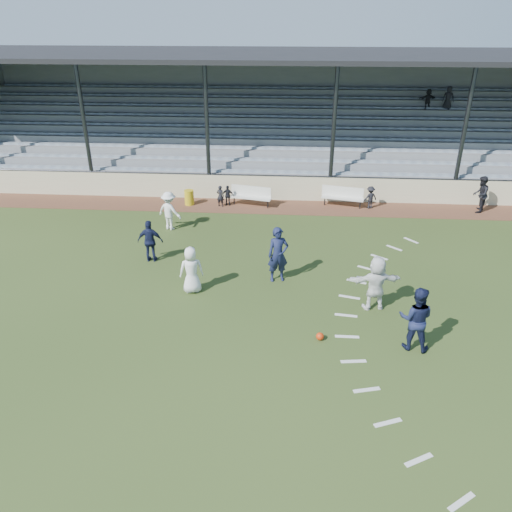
{
  "coord_description": "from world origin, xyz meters",
  "views": [
    {
      "loc": [
        1.05,
        -12.16,
        8.6
      ],
      "look_at": [
        0.0,
        2.5,
        1.3
      ],
      "focal_mm": 35.0,
      "sensor_mm": 36.0,
      "label": 1
    }
  ],
  "objects": [
    {
      "name": "grandstand",
      "position": [
        0.01,
        16.26,
        2.2
      ],
      "size": [
        34.6,
        9.0,
        6.61
      ],
      "color": "gray",
      "rests_on": "ground"
    },
    {
      "name": "bench_left",
      "position": [
        -0.82,
        10.6,
        0.58
      ],
      "size": [
        2.04,
        0.9,
        0.95
      ],
      "rotation": [
        0.0,
        0.0,
        -0.23
      ],
      "color": "silver",
      "rests_on": "cinder_track"
    },
    {
      "name": "ground",
      "position": [
        0.0,
        0.0,
        0.0
      ],
      "size": [
        90.0,
        90.0,
        0.0
      ],
      "primitive_type": "plane",
      "color": "#2D3E19",
      "rests_on": "ground"
    },
    {
      "name": "player_navy_wing",
      "position": [
        -4.1,
        4.44,
        0.82
      ],
      "size": [
        0.96,
        0.42,
        1.63
      ],
      "primitive_type": "imported",
      "rotation": [
        0.0,
        0.0,
        3.16
      ],
      "color": "#161B3C",
      "rests_on": "ground"
    },
    {
      "name": "sub_right",
      "position": [
        4.86,
        10.63,
        0.56
      ],
      "size": [
        0.8,
        0.65,
        1.08
      ],
      "primitive_type": "imported",
      "rotation": [
        0.0,
        0.0,
        3.57
      ],
      "color": "black",
      "rests_on": "cinder_track"
    },
    {
      "name": "bench_right",
      "position": [
        3.58,
        10.83,
        0.58
      ],
      "size": [
        2.04,
        0.9,
        0.95
      ],
      "rotation": [
        0.0,
        0.0,
        -0.23
      ],
      "color": "silver",
      "rests_on": "cinder_track"
    },
    {
      "name": "player_navy_mid",
      "position": [
        4.61,
        -0.37,
        0.96
      ],
      "size": [
        1.08,
        0.93,
        1.92
      ],
      "primitive_type": "imported",
      "rotation": [
        0.0,
        0.0,
        2.9
      ],
      "color": "#161B3C",
      "rests_on": "ground"
    },
    {
      "name": "cinder_track",
      "position": [
        0.0,
        10.5,
        0.01
      ],
      "size": [
        34.0,
        2.0,
        0.02
      ],
      "primitive_type": "cube",
      "color": "#563122",
      "rests_on": "ground"
    },
    {
      "name": "player_white_back",
      "position": [
        3.82,
        1.65,
        0.9
      ],
      "size": [
        1.74,
        0.79,
        1.81
      ],
      "primitive_type": "imported",
      "rotation": [
        0.0,
        0.0,
        3.3
      ],
      "color": "white",
      "rests_on": "ground"
    },
    {
      "name": "football",
      "position": [
        2.05,
        -0.2,
        0.11
      ],
      "size": [
        0.23,
        0.23,
        0.23
      ],
      "primitive_type": "sphere",
      "color": "red",
      "rests_on": "ground"
    },
    {
      "name": "penalty_arc",
      "position": [
        4.12,
        0.0,
        0.01
      ],
      "size": [
        3.89,
        14.63,
        0.01
      ],
      "color": "silver",
      "rests_on": "ground"
    },
    {
      "name": "player_navy_lead",
      "position": [
        0.71,
        3.27,
        0.99
      ],
      "size": [
        0.82,
        0.64,
        1.99
      ],
      "primitive_type": "imported",
      "rotation": [
        0.0,
        0.0,
        0.26
      ],
      "color": "#161B3C",
      "rests_on": "ground"
    },
    {
      "name": "sub_left_far",
      "position": [
        -1.94,
        10.53,
        0.52
      ],
      "size": [
        0.59,
        0.28,
        0.99
      ],
      "primitive_type": "imported",
      "rotation": [
        0.0,
        0.0,
        3.08
      ],
      "color": "black",
      "rests_on": "cinder_track"
    },
    {
      "name": "player_white_lead",
      "position": [
        -2.14,
        2.28,
        0.81
      ],
      "size": [
        0.9,
        0.71,
        1.63
      ],
      "primitive_type": "imported",
      "rotation": [
        0.0,
        0.0,
        3.4
      ],
      "color": "white",
      "rests_on": "ground"
    },
    {
      "name": "sub_left_near",
      "position": [
        -2.29,
        10.39,
        0.54
      ],
      "size": [
        0.43,
        0.34,
        1.04
      ],
      "primitive_type": "imported",
      "rotation": [
        0.0,
        0.0,
        2.87
      ],
      "color": "black",
      "rests_on": "cinder_track"
    },
    {
      "name": "retaining_wall",
      "position": [
        0.0,
        11.55,
        0.6
      ],
      "size": [
        34.0,
        0.18,
        1.2
      ],
      "primitive_type": "cube",
      "color": "beige",
      "rests_on": "ground"
    },
    {
      "name": "player_white_wing",
      "position": [
        -4.08,
        7.5,
        0.84
      ],
      "size": [
        1.24,
        1.0,
        1.68
      ],
      "primitive_type": "imported",
      "rotation": [
        0.0,
        0.0,
        2.74
      ],
      "color": "white",
      "rests_on": "ground"
    },
    {
      "name": "official",
      "position": [
        9.88,
        10.52,
        0.88
      ],
      "size": [
        0.95,
        1.03,
        1.72
      ],
      "primitive_type": "imported",
      "rotation": [
        0.0,
        0.0,
        4.26
      ],
      "color": "black",
      "rests_on": "cinder_track"
    },
    {
      "name": "trash_bin",
      "position": [
        -3.83,
        10.5,
        0.38
      ],
      "size": [
        0.45,
        0.45,
        0.72
      ],
      "primitive_type": "cylinder",
      "color": "gold",
      "rests_on": "cinder_track"
    }
  ]
}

